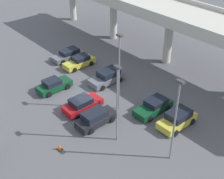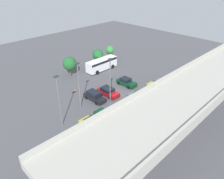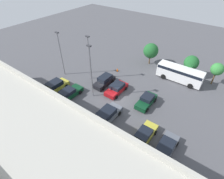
{
  "view_description": "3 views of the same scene",
  "coord_description": "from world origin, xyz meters",
  "px_view_note": "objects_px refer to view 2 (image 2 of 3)",
  "views": [
    {
      "loc": [
        24.6,
        -17.62,
        21.08
      ],
      "look_at": [
        1.21,
        3.0,
        0.76
      ],
      "focal_mm": 50.0,
      "sensor_mm": 36.0,
      "label": 1
    },
    {
      "loc": [
        26.34,
        24.67,
        21.26
      ],
      "look_at": [
        1.58,
        0.01,
        1.9
      ],
      "focal_mm": 35.0,
      "sensor_mm": 36.0,
      "label": 2
    },
    {
      "loc": [
        -12.08,
        17.87,
        18.8
      ],
      "look_at": [
        1.37,
        -0.32,
        1.1
      ],
      "focal_mm": 28.0,
      "sensor_mm": 36.0,
      "label": 3
    }
  ],
  "objects_px": {
    "tree_front_left": "(110,50)",
    "traffic_cone": "(75,90)",
    "tree_front_far_right": "(70,64)",
    "parked_car_5": "(94,96)",
    "parked_car_4": "(108,92)",
    "parked_car_6": "(108,116)",
    "parked_car_0": "(167,83)",
    "lamp_post_near_aisle": "(110,80)",
    "shuttle_bus": "(102,64)",
    "parked_car_7": "(93,125)",
    "lamp_post_by_overpass": "(79,82)",
    "parked_car_2": "(126,82)",
    "tree_front_right": "(98,55)",
    "parked_car_1": "(159,87)",
    "parked_car_3": "(140,98)",
    "lamp_post_mid_lot": "(59,98)"
  },
  "relations": [
    {
      "from": "parked_car_0",
      "to": "traffic_cone",
      "type": "xyz_separation_m",
      "value": [
        14.96,
        -11.43,
        -0.36
      ]
    },
    {
      "from": "parked_car_2",
      "to": "tree_front_left",
      "type": "height_order",
      "value": "tree_front_left"
    },
    {
      "from": "parked_car_6",
      "to": "shuttle_bus",
      "type": "relative_size",
      "value": 0.58
    },
    {
      "from": "tree_front_far_right",
      "to": "parked_car_2",
      "type": "bearing_deg",
      "value": 114.88
    },
    {
      "from": "parked_car_4",
      "to": "lamp_post_mid_lot",
      "type": "xyz_separation_m",
      "value": [
        11.4,
        1.52,
        4.19
      ]
    },
    {
      "from": "shuttle_bus",
      "to": "tree_front_far_right",
      "type": "distance_m",
      "value": 7.82
    },
    {
      "from": "parked_car_2",
      "to": "parked_car_3",
      "type": "height_order",
      "value": "parked_car_3"
    },
    {
      "from": "parked_car_4",
      "to": "lamp_post_near_aisle",
      "type": "xyz_separation_m",
      "value": [
        2.55,
        3.18,
        4.48
      ]
    },
    {
      "from": "parked_car_6",
      "to": "lamp_post_near_aisle",
      "type": "distance_m",
      "value": 5.96
    },
    {
      "from": "shuttle_bus",
      "to": "parked_car_4",
      "type": "bearing_deg",
      "value": 52.87
    },
    {
      "from": "lamp_post_near_aisle",
      "to": "tree_front_left",
      "type": "relative_size",
      "value": 2.16
    },
    {
      "from": "parked_car_4",
      "to": "parked_car_6",
      "type": "distance_m",
      "value": 7.97
    },
    {
      "from": "parked_car_3",
      "to": "tree_front_far_right",
      "type": "relative_size",
      "value": 1.05
    },
    {
      "from": "parked_car_6",
      "to": "parked_car_7",
      "type": "bearing_deg",
      "value": 91.63
    },
    {
      "from": "parked_car_1",
      "to": "tree_front_left",
      "type": "bearing_deg",
      "value": -13.08
    },
    {
      "from": "parked_car_2",
      "to": "parked_car_5",
      "type": "xyz_separation_m",
      "value": [
        8.53,
        -0.25,
        0.07
      ]
    },
    {
      "from": "parked_car_3",
      "to": "parked_car_4",
      "type": "height_order",
      "value": "parked_car_3"
    },
    {
      "from": "parked_car_4",
      "to": "traffic_cone",
      "type": "distance_m",
      "value": 6.65
    },
    {
      "from": "traffic_cone",
      "to": "parked_car_5",
      "type": "bearing_deg",
      "value": 97.95
    },
    {
      "from": "lamp_post_by_overpass",
      "to": "parked_car_5",
      "type": "bearing_deg",
      "value": -179.45
    },
    {
      "from": "parked_car_3",
      "to": "tree_front_left",
      "type": "bearing_deg",
      "value": -29.1
    },
    {
      "from": "lamp_post_by_overpass",
      "to": "traffic_cone",
      "type": "distance_m",
      "value": 7.24
    },
    {
      "from": "parked_car_1",
      "to": "lamp_post_by_overpass",
      "type": "relative_size",
      "value": 0.55
    },
    {
      "from": "tree_front_right",
      "to": "lamp_post_mid_lot",
      "type": "bearing_deg",
      "value": 34.52
    },
    {
      "from": "parked_car_7",
      "to": "tree_front_right",
      "type": "distance_m",
      "value": 24.7
    },
    {
      "from": "parked_car_2",
      "to": "tree_front_right",
      "type": "height_order",
      "value": "tree_front_right"
    },
    {
      "from": "parked_car_3",
      "to": "traffic_cone",
      "type": "relative_size",
      "value": 6.75
    },
    {
      "from": "shuttle_bus",
      "to": "tree_front_right",
      "type": "distance_m",
      "value": 2.91
    },
    {
      "from": "parked_car_6",
      "to": "lamp_post_near_aisle",
      "type": "xyz_separation_m",
      "value": [
        -3.02,
        -2.52,
        4.49
      ]
    },
    {
      "from": "parked_car_0",
      "to": "parked_car_2",
      "type": "bearing_deg",
      "value": 42.96
    },
    {
      "from": "parked_car_3",
      "to": "lamp_post_near_aisle",
      "type": "xyz_separation_m",
      "value": [
        5.06,
        -2.65,
        4.38
      ]
    },
    {
      "from": "parked_car_5",
      "to": "parked_car_0",
      "type": "bearing_deg",
      "value": 65.81
    },
    {
      "from": "tree_front_left",
      "to": "traffic_cone",
      "type": "relative_size",
      "value": 5.95
    },
    {
      "from": "parked_car_4",
      "to": "parked_car_6",
      "type": "relative_size",
      "value": 0.96
    },
    {
      "from": "shuttle_bus",
      "to": "lamp_post_near_aisle",
      "type": "height_order",
      "value": "lamp_post_near_aisle"
    },
    {
      "from": "parked_car_0",
      "to": "parked_car_4",
      "type": "xyz_separation_m",
      "value": [
        11.25,
        -5.93,
        0.02
      ]
    },
    {
      "from": "parked_car_5",
      "to": "lamp_post_by_overpass",
      "type": "relative_size",
      "value": 0.55
    },
    {
      "from": "parked_car_3",
      "to": "parked_car_7",
      "type": "height_order",
      "value": "parked_car_3"
    },
    {
      "from": "parked_car_1",
      "to": "lamp_post_mid_lot",
      "type": "xyz_separation_m",
      "value": [
        19.76,
        -4.28,
        4.21
      ]
    },
    {
      "from": "parked_car_3",
      "to": "parked_car_5",
      "type": "bearing_deg",
      "value": 41.26
    },
    {
      "from": "parked_car_2",
      "to": "lamp_post_near_aisle",
      "type": "xyz_separation_m",
      "value": [
        8.07,
        3.4,
        4.48
      ]
    },
    {
      "from": "lamp_post_near_aisle",
      "to": "traffic_cone",
      "type": "bearing_deg",
      "value": -82.35
    },
    {
      "from": "parked_car_4",
      "to": "parked_car_7",
      "type": "height_order",
      "value": "parked_car_7"
    },
    {
      "from": "tree_front_left",
      "to": "traffic_cone",
      "type": "bearing_deg",
      "value": 22.37
    },
    {
      "from": "parked_car_0",
      "to": "tree_front_right",
      "type": "height_order",
      "value": "tree_front_right"
    },
    {
      "from": "parked_car_3",
      "to": "parked_car_6",
      "type": "distance_m",
      "value": 8.08
    },
    {
      "from": "parked_car_1",
      "to": "parked_car_5",
      "type": "height_order",
      "value": "parked_car_5"
    },
    {
      "from": "tree_front_far_right",
      "to": "parked_car_5",
      "type": "bearing_deg",
      "value": 75.48
    },
    {
      "from": "lamp_post_near_aisle",
      "to": "tree_front_right",
      "type": "distance_m",
      "value": 18.73
    },
    {
      "from": "parked_car_6",
      "to": "shuttle_bus",
      "type": "height_order",
      "value": "shuttle_bus"
    }
  ]
}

